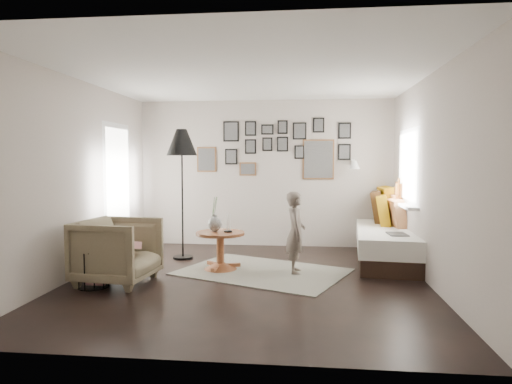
# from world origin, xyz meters

# --- Properties ---
(ground) EXTENTS (4.80, 4.80, 0.00)m
(ground) POSITION_xyz_m (0.00, 0.00, 0.00)
(ground) COLOR black
(ground) RESTS_ON ground
(wall_back) EXTENTS (4.50, 0.00, 4.50)m
(wall_back) POSITION_xyz_m (0.00, 2.40, 1.30)
(wall_back) COLOR #B0A49A
(wall_back) RESTS_ON ground
(wall_front) EXTENTS (4.50, 0.00, 4.50)m
(wall_front) POSITION_xyz_m (0.00, -2.40, 1.30)
(wall_front) COLOR #B0A49A
(wall_front) RESTS_ON ground
(wall_left) EXTENTS (0.00, 4.80, 4.80)m
(wall_left) POSITION_xyz_m (-2.25, 0.00, 1.30)
(wall_left) COLOR #B0A49A
(wall_left) RESTS_ON ground
(wall_right) EXTENTS (0.00, 4.80, 4.80)m
(wall_right) POSITION_xyz_m (2.25, 0.00, 1.30)
(wall_right) COLOR #B0A49A
(wall_right) RESTS_ON ground
(ceiling) EXTENTS (4.80, 4.80, 0.00)m
(ceiling) POSITION_xyz_m (0.00, 0.00, 2.60)
(ceiling) COLOR white
(ceiling) RESTS_ON wall_back
(door_left) EXTENTS (0.00, 2.14, 2.14)m
(door_left) POSITION_xyz_m (-2.23, 1.20, 1.05)
(door_left) COLOR white
(door_left) RESTS_ON wall_left
(window_right) EXTENTS (0.15, 1.32, 1.30)m
(window_right) POSITION_xyz_m (2.18, 1.34, 0.93)
(window_right) COLOR white
(window_right) RESTS_ON wall_right
(gallery_wall) EXTENTS (2.74, 0.03, 1.08)m
(gallery_wall) POSITION_xyz_m (0.29, 2.38, 1.74)
(gallery_wall) COLOR brown
(gallery_wall) RESTS_ON wall_back
(wall_sconce) EXTENTS (0.18, 0.36, 0.16)m
(wall_sconce) POSITION_xyz_m (1.55, 2.13, 1.46)
(wall_sconce) COLOR white
(wall_sconce) RESTS_ON wall_back
(rug) EXTENTS (2.56, 2.22, 0.01)m
(rug) POSITION_xyz_m (0.15, 0.42, 0.01)
(rug) COLOR beige
(rug) RESTS_ON ground
(pedestal_table) EXTENTS (0.68, 0.68, 0.54)m
(pedestal_table) POSITION_xyz_m (-0.45, 0.50, 0.25)
(pedestal_table) COLOR brown
(pedestal_table) RESTS_ON ground
(vase) EXTENTS (0.20, 0.20, 0.49)m
(vase) POSITION_xyz_m (-0.53, 0.52, 0.69)
(vase) COLOR black
(vase) RESTS_ON pedestal_table
(candles) EXTENTS (0.12, 0.12, 0.25)m
(candles) POSITION_xyz_m (-0.34, 0.50, 0.66)
(candles) COLOR black
(candles) RESTS_ON pedestal_table
(daybed) EXTENTS (1.17, 2.33, 1.10)m
(daybed) POSITION_xyz_m (2.00, 1.38, 0.35)
(daybed) COLOR black
(daybed) RESTS_ON ground
(magazine_on_daybed) EXTENTS (0.27, 0.35, 0.02)m
(magazine_on_daybed) POSITION_xyz_m (2.00, 0.72, 0.51)
(magazine_on_daybed) COLOR black
(magazine_on_daybed) RESTS_ON daybed
(armchair) EXTENTS (0.98, 0.96, 0.81)m
(armchair) POSITION_xyz_m (-1.60, -0.31, 0.41)
(armchair) COLOR #756A4F
(armchair) RESTS_ON ground
(armchair_cushion) EXTENTS (0.42, 0.43, 0.17)m
(armchair_cushion) POSITION_xyz_m (-1.57, -0.26, 0.48)
(armchair_cushion) COLOR silver
(armchair_cushion) RESTS_ON armchair
(floor_lamp) EXTENTS (0.47, 0.47, 2.01)m
(floor_lamp) POSITION_xyz_m (-1.17, 1.17, 1.74)
(floor_lamp) COLOR black
(floor_lamp) RESTS_ON ground
(magazine_basket) EXTENTS (0.41, 0.41, 0.44)m
(magazine_basket) POSITION_xyz_m (-1.82, -0.53, 0.22)
(magazine_basket) COLOR black
(magazine_basket) RESTS_ON ground
(demijohn_large) EXTENTS (0.33, 0.33, 0.49)m
(demijohn_large) POSITION_xyz_m (1.89, 0.61, 0.19)
(demijohn_large) COLOR black
(demijohn_large) RESTS_ON ground
(demijohn_small) EXTENTS (0.29, 0.29, 0.45)m
(demijohn_small) POSITION_xyz_m (2.00, 0.49, 0.17)
(demijohn_small) COLOR black
(demijohn_small) RESTS_ON ground
(child) EXTENTS (0.29, 0.42, 1.11)m
(child) POSITION_xyz_m (0.60, 0.43, 0.56)
(child) COLOR #64584F
(child) RESTS_ON ground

